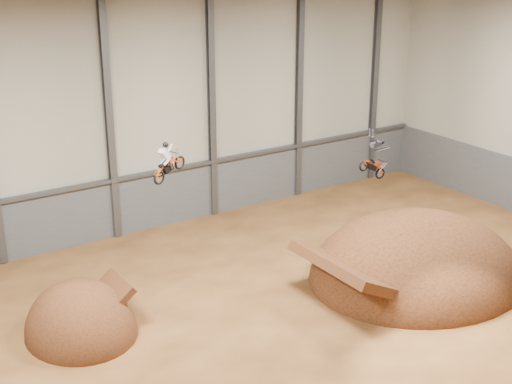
# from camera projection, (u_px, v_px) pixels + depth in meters

# --- Properties ---
(floor) EXTENTS (40.00, 40.00, 0.00)m
(floor) POSITION_uv_depth(u_px,v_px,m) (314.00, 327.00, 32.63)
(floor) COLOR #4E2D14
(floor) RESTS_ON ground
(back_wall) EXTENTS (40.00, 0.10, 14.00)m
(back_wall) POSITION_uv_depth(u_px,v_px,m) (161.00, 114.00, 42.04)
(back_wall) COLOR #A6A493
(back_wall) RESTS_ON ground
(ceiling) EXTENTS (40.00, 40.00, 0.00)m
(ceiling) POSITION_uv_depth(u_px,v_px,m) (323.00, 14.00, 27.89)
(ceiling) COLOR black
(ceiling) RESTS_ON back_wall
(lower_band_back) EXTENTS (39.80, 0.18, 3.50)m
(lower_band_back) POSITION_uv_depth(u_px,v_px,m) (166.00, 198.00, 43.74)
(lower_band_back) COLOR #4F5357
(lower_band_back) RESTS_ON ground
(steel_rail) EXTENTS (39.80, 0.35, 0.20)m
(steel_rail) POSITION_uv_depth(u_px,v_px,m) (165.00, 170.00, 43.01)
(steel_rail) COLOR #47494F
(steel_rail) RESTS_ON lower_band_back
(steel_column_2) EXTENTS (0.40, 0.36, 13.90)m
(steel_column_2) POSITION_uv_depth(u_px,v_px,m) (109.00, 122.00, 40.16)
(steel_column_2) COLOR #47494F
(steel_column_2) RESTS_ON ground
(steel_column_3) EXTENTS (0.40, 0.36, 13.90)m
(steel_column_3) POSITION_uv_depth(u_px,v_px,m) (212.00, 107.00, 43.61)
(steel_column_3) COLOR #47494F
(steel_column_3) RESTS_ON ground
(steel_column_4) EXTENTS (0.40, 0.36, 13.90)m
(steel_column_4) POSITION_uv_depth(u_px,v_px,m) (299.00, 95.00, 47.06)
(steel_column_4) COLOR #47494F
(steel_column_4) RESTS_ON ground
(steel_column_5) EXTENTS (0.40, 0.36, 13.90)m
(steel_column_5) POSITION_uv_depth(u_px,v_px,m) (374.00, 84.00, 50.52)
(steel_column_5) COLOR #47494F
(steel_column_5) RESTS_ON ground
(takeoff_ramp) EXTENTS (4.90, 5.66, 4.90)m
(takeoff_ramp) POSITION_uv_depth(u_px,v_px,m) (82.00, 333.00, 32.13)
(takeoff_ramp) COLOR #361A0D
(takeoff_ramp) RESTS_ON ground
(landing_ramp) EXTENTS (11.64, 10.30, 6.72)m
(landing_ramp) POSITION_uv_depth(u_px,v_px,m) (415.00, 277.00, 37.39)
(landing_ramp) COLOR #361A0D
(landing_ramp) RESTS_ON ground
(fmx_rider_a) EXTENTS (2.50, 1.46, 2.26)m
(fmx_rider_a) POSITION_uv_depth(u_px,v_px,m) (170.00, 157.00, 31.45)
(fmx_rider_a) COLOR #E73304
(fmx_rider_b) EXTENTS (3.15, 0.77, 2.99)m
(fmx_rider_b) POSITION_uv_depth(u_px,v_px,m) (371.00, 155.00, 35.38)
(fmx_rider_b) COLOR red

